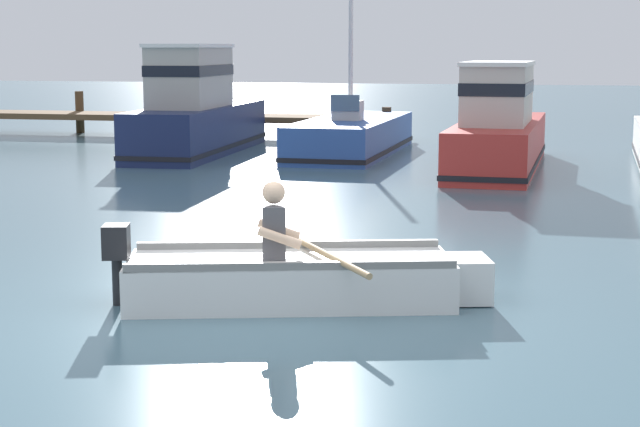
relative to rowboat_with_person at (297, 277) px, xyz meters
name	(u,v)px	position (x,y,z in m)	size (l,w,h in m)	color
ground_plane	(248,314)	(-0.35, -0.53, -0.25)	(120.00, 120.00, 0.00)	slate
wooden_dock	(145,116)	(-8.53, 17.28, 0.29)	(14.53, 1.64, 1.19)	brown
rowboat_with_person	(297,277)	(0.00, 0.00, 0.00)	(3.68, 1.88, 1.19)	white
moored_boat_navy	(196,114)	(-5.54, 13.01, 0.68)	(1.81, 6.32, 2.51)	#19234C
moored_boat_blue	(352,137)	(-2.03, 13.74, 0.14)	(2.09, 5.95, 3.49)	#2D519E
moored_boat_red	(499,130)	(1.40, 11.47, 0.55)	(1.86, 6.55, 2.17)	#B72D28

